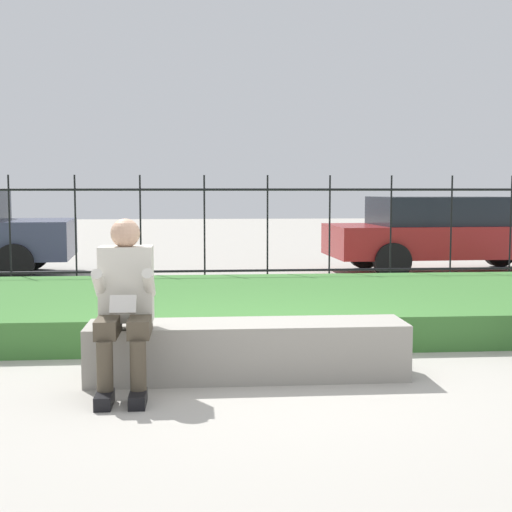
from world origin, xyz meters
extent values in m
plane|color=#A8A399|center=(0.00, 0.00, 0.00)|extent=(60.00, 60.00, 0.00)
cube|color=gray|center=(-0.16, 0.00, 0.21)|extent=(2.41, 0.51, 0.43)
cube|color=slate|center=(-0.16, 0.00, 0.04)|extent=(2.32, 0.47, 0.08)
cube|color=black|center=(-1.15, -0.66, 0.04)|extent=(0.11, 0.26, 0.09)
cylinder|color=#4C4233|center=(-1.15, -0.60, 0.26)|extent=(0.11, 0.11, 0.34)
cube|color=#4C4233|center=(-1.15, -0.39, 0.49)|extent=(0.15, 0.42, 0.13)
cube|color=black|center=(-0.93, -0.66, 0.04)|extent=(0.11, 0.26, 0.09)
cylinder|color=#4C4233|center=(-0.93, -0.60, 0.26)|extent=(0.11, 0.11, 0.34)
cube|color=#4C4233|center=(-0.93, -0.39, 0.49)|extent=(0.15, 0.42, 0.13)
cube|color=beige|center=(-1.04, -0.18, 0.76)|extent=(0.38, 0.24, 0.54)
sphere|color=tan|center=(-1.04, -0.20, 1.12)|extent=(0.21, 0.21, 0.21)
cylinder|color=beige|center=(-1.21, -0.34, 0.78)|extent=(0.08, 0.29, 0.24)
cylinder|color=beige|center=(-0.87, -0.34, 0.78)|extent=(0.08, 0.29, 0.24)
cube|color=beige|center=(-1.04, -0.44, 0.65)|extent=(0.18, 0.09, 0.13)
cube|color=#3D7533|center=(0.00, 2.34, 0.16)|extent=(10.59, 3.29, 0.32)
cylinder|color=black|center=(0.00, 4.35, 0.33)|extent=(8.59, 0.03, 0.03)
cylinder|color=black|center=(0.00, 4.35, 1.43)|extent=(8.59, 0.03, 0.03)
cylinder|color=black|center=(-3.01, 4.35, 0.81)|extent=(0.02, 0.02, 1.63)
cylinder|color=black|center=(-2.15, 4.35, 0.81)|extent=(0.02, 0.02, 1.63)
cylinder|color=black|center=(-1.29, 4.35, 0.81)|extent=(0.02, 0.02, 1.63)
cylinder|color=black|center=(-0.43, 4.35, 0.81)|extent=(0.02, 0.02, 1.63)
cylinder|color=black|center=(0.43, 4.35, 0.81)|extent=(0.02, 0.02, 1.63)
cylinder|color=black|center=(1.29, 4.35, 0.81)|extent=(0.02, 0.02, 1.63)
cylinder|color=black|center=(2.15, 4.35, 0.81)|extent=(0.02, 0.02, 1.63)
cylinder|color=black|center=(3.01, 4.35, 0.81)|extent=(0.02, 0.02, 1.63)
cylinder|color=black|center=(3.87, 4.35, 0.81)|extent=(0.02, 0.02, 1.63)
cube|color=maroon|center=(3.84, 6.63, 0.56)|extent=(4.25, 1.85, 0.53)
cube|color=black|center=(3.67, 6.62, 1.07)|extent=(2.36, 1.57, 0.48)
cylinder|color=black|center=(5.10, 7.50, 0.30)|extent=(0.60, 0.22, 0.59)
cylinder|color=black|center=(2.57, 5.75, 0.30)|extent=(0.60, 0.22, 0.59)
cylinder|color=black|center=(2.50, 7.40, 0.30)|extent=(0.60, 0.22, 0.59)
cylinder|color=black|center=(-3.36, 5.93, 0.30)|extent=(0.61, 0.24, 0.60)
cylinder|color=black|center=(-3.49, 7.71, 0.30)|extent=(0.61, 0.24, 0.60)
camera|label=1|loc=(-0.53, -5.32, 1.43)|focal=50.00mm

